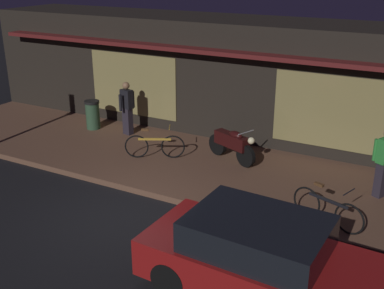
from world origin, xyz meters
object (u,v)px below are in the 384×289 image
Objects in this scene: motorcycle at (232,144)px; bicycle_extra at (327,209)px; person_bystander at (384,161)px; person_photographer at (127,107)px; parked_car_near at (262,259)px; bicycle_parked at (155,146)px; trash_bin at (93,114)px.

motorcycle is 1.02× the size of bicycle_extra.
person_bystander is (0.78, 1.86, 0.52)m from bicycle_extra.
motorcycle is 3.89m from person_bystander.
person_photographer reaches higher than bicycle_extra.
bicycle_extra is 7.32m from person_photographer.
person_bystander is (3.86, -0.31, 0.38)m from motorcycle.
person_bystander reaches higher than motorcycle.
bicycle_parked is at bearing 139.40° from parked_car_near.
bicycle_parked is 6.03m from parked_car_near.
motorcycle is at bearing 175.46° from person_bystander.
person_photographer and person_bystander have the same top height.
person_photographer is (-1.78, 1.25, 0.52)m from bicycle_parked.
trash_bin is at bearing -175.70° from person_photographer.
parked_car_near reaches higher than bicycle_extra.
bicycle_parked is (-1.96, -0.83, -0.14)m from motorcycle.
person_bystander is at bearing -4.54° from motorcycle.
motorcycle is at bearing 144.89° from bicycle_extra.
person_bystander is at bearing 74.38° from parked_car_near.
parked_car_near is (7.67, -5.08, 0.08)m from trash_bin.
person_bystander is 1.80× the size of trash_bin.
person_bystander is at bearing 5.11° from bicycle_parked.
bicycle_extra is 0.95× the size of person_photographer.
person_photographer is 0.40× the size of parked_car_near.
bicycle_extra is 2.63m from parked_car_near.
person_bystander reaches higher than bicycle_extra.
parked_car_near is at bearing -105.62° from person_bystander.
bicycle_extra is at bearing -14.88° from bicycle_parked.
parked_car_near is (-1.24, -4.44, -0.32)m from person_bystander.
bicycle_extra is at bearing -17.04° from trash_bin.
trash_bin is at bearing 162.96° from bicycle_extra.
person_photographer is (-6.82, 2.59, 0.52)m from bicycle_extra.
person_bystander is (5.82, 0.52, 0.52)m from bicycle_parked.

